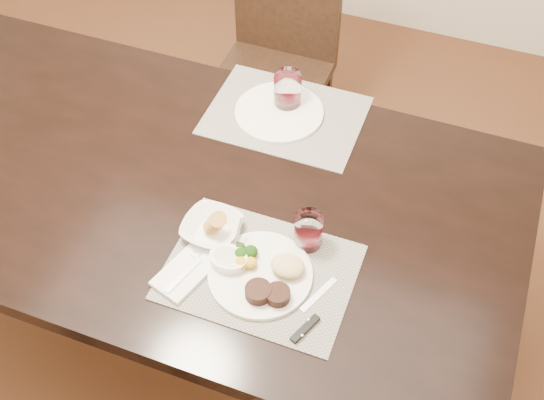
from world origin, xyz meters
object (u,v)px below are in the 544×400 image
at_px(steak_knife, 308,320).
at_px(far_plate, 279,112).
at_px(cracker_bowl, 212,228).
at_px(wine_glass_near, 308,232).
at_px(chair_far, 277,54).
at_px(dinner_plate, 264,275).

distance_m(steak_knife, far_plate, 0.72).
bearing_deg(cracker_bowl, wine_glass_near, 13.14).
bearing_deg(wine_glass_near, cracker_bowl, -166.86).
distance_m(cracker_bowl, far_plate, 0.49).
distance_m(cracker_bowl, wine_glass_near, 0.25).
xyz_separation_m(chair_far, far_plate, (0.22, -0.57, 0.26)).
xyz_separation_m(steak_knife, wine_glass_near, (-0.08, 0.22, 0.04)).
bearing_deg(dinner_plate, cracker_bowl, 134.77).
bearing_deg(chair_far, dinner_plate, -71.26).
xyz_separation_m(steak_knife, cracker_bowl, (-0.32, 0.16, 0.02)).
relative_size(wine_glass_near, far_plate, 0.37).
height_order(chair_far, steak_knife, chair_far).
distance_m(dinner_plate, cracker_bowl, 0.20).
xyz_separation_m(chair_far, wine_glass_near, (0.45, -1.00, 0.29)).
bearing_deg(cracker_bowl, chair_far, 101.26).
bearing_deg(far_plate, chair_far, 110.70).
bearing_deg(steak_knife, far_plate, 138.24).
height_order(steak_knife, cracker_bowl, cracker_bowl).
relative_size(cracker_bowl, far_plate, 0.59).
height_order(cracker_bowl, wine_glass_near, wine_glass_near).
xyz_separation_m(chair_far, cracker_bowl, (0.21, -1.06, 0.27)).
xyz_separation_m(dinner_plate, steak_knife, (0.14, -0.08, -0.01)).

